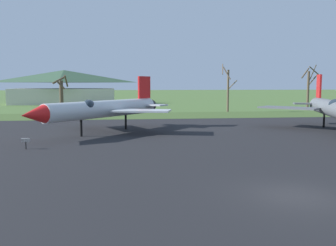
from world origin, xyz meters
TOP-DOWN VIEW (x-y plane):
  - ground_plane at (0.00, 0.00)m, footprint 600.00×600.00m
  - asphalt_apron at (0.00, 13.53)m, footprint 86.71×45.09m
  - grass_verge_strip at (0.00, 42.07)m, footprint 146.71×12.00m
  - jet_fighter_front_left at (-9.46, 22.18)m, footprint 13.75×15.38m
  - info_placard_front_left at (-14.81, 13.56)m, footprint 0.63×0.29m
  - jet_fighter_rear_center at (14.09, 20.29)m, footprint 14.17×17.55m
  - bare_tree_far_left at (-17.65, 48.26)m, footprint 2.65×2.65m
  - bare_tree_left_of_center at (11.32, 48.71)m, footprint 2.85×2.62m
  - bare_tree_center at (27.68, 50.54)m, footprint 3.11×3.49m
  - visitor_building at (-22.15, 80.91)m, footprint 26.49×13.32m

SIDE VIEW (x-z plane):
  - ground_plane at x=0.00m, z-range 0.00..0.00m
  - asphalt_apron at x=0.00m, z-range 0.00..0.05m
  - grass_verge_strip at x=0.00m, z-range 0.00..0.06m
  - info_placard_front_left at x=-14.81m, z-range 0.13..1.03m
  - jet_fighter_front_left at x=-9.46m, z-range -0.42..5.44m
  - jet_fighter_rear_center at x=14.09m, z-range -0.55..5.57m
  - bare_tree_far_left at x=-17.65m, z-range 0.10..6.59m
  - bare_tree_left_of_center at x=11.32m, z-range -0.04..8.60m
  - visitor_building at x=-22.15m, z-range 0.04..8.57m
  - bare_tree_center at x=27.68m, z-range 0.20..8.78m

